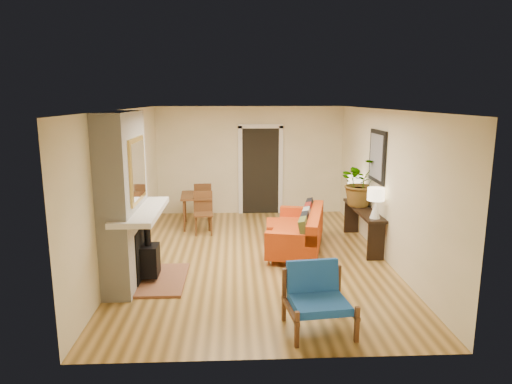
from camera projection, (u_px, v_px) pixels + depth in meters
room_shell at (277, 167)px, 10.49m from camera, size 6.50×6.50×6.50m
fireplace at (126, 204)px, 6.82m from camera, size 1.09×1.68×2.60m
sofa at (301, 231)px, 8.51m from camera, size 1.33×2.19×0.81m
ottoman at (285, 230)px, 9.06m from camera, size 0.79×0.79×0.37m
blue_chair at (317, 294)px, 5.59m from camera, size 0.85×0.83×0.80m
dining_table at (200, 201)px, 10.02m from camera, size 0.76×1.65×0.88m
console_table at (363, 216)px, 8.70m from camera, size 0.34×1.85×0.72m
lamp_near at (376, 199)px, 7.91m from camera, size 0.30×0.30×0.54m
lamp_far at (355, 185)px, 9.27m from camera, size 0.30×0.30×0.54m
houseplant at (361, 182)px, 8.82m from camera, size 1.00×0.92×0.95m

